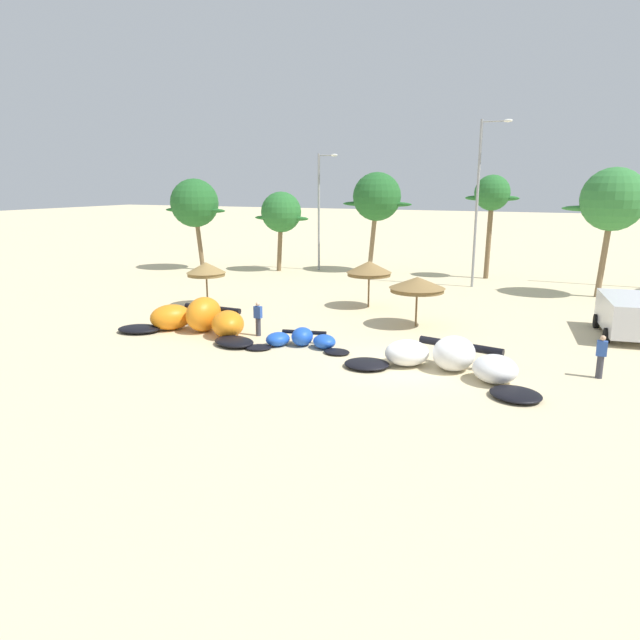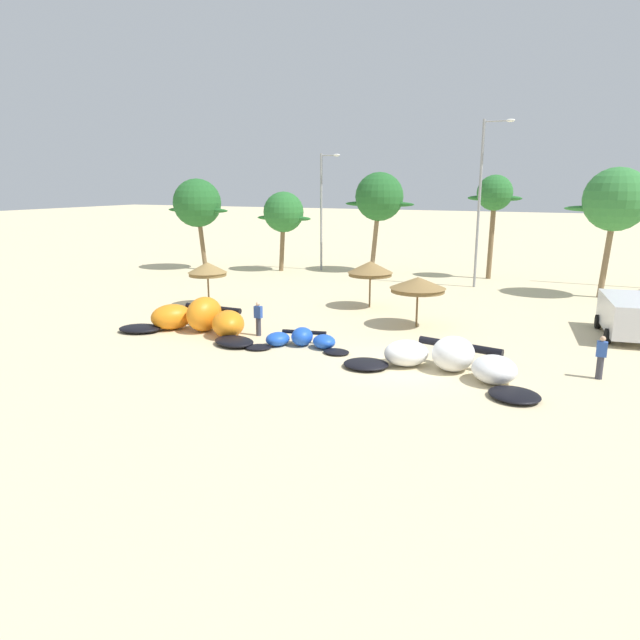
% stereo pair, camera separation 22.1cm
% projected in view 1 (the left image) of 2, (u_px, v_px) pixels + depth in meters
% --- Properties ---
extents(ground_plane, '(260.00, 260.00, 0.00)m').
position_uv_depth(ground_plane, '(398.00, 366.00, 22.77)').
color(ground_plane, beige).
extents(kite_far_left, '(7.82, 3.66, 1.66)m').
position_uv_depth(kite_far_left, '(199.00, 320.00, 27.59)').
color(kite_far_left, black).
rests_on(kite_far_left, ground).
extents(kite_left, '(4.68, 2.71, 0.81)m').
position_uv_depth(kite_left, '(301.00, 340.00, 25.32)').
color(kite_left, black).
rests_on(kite_left, ground).
extents(kite_left_of_center, '(7.81, 4.36, 1.33)m').
position_uv_depth(kite_left_of_center, '(449.00, 360.00, 21.80)').
color(kite_left_of_center, black).
rests_on(kite_left_of_center, ground).
extents(beach_umbrella_near_van, '(2.25, 2.25, 2.56)m').
position_uv_depth(beach_umbrella_near_van, '(206.00, 269.00, 33.33)').
color(beach_umbrella_near_van, brown).
rests_on(beach_umbrella_near_van, ground).
extents(beach_umbrella_middle, '(2.57, 2.57, 2.67)m').
position_uv_depth(beach_umbrella_middle, '(369.00, 268.00, 32.93)').
color(beach_umbrella_middle, brown).
rests_on(beach_umbrella_middle, ground).
extents(beach_umbrella_near_palms, '(2.76, 2.76, 2.50)m').
position_uv_depth(beach_umbrella_near_palms, '(417.00, 284.00, 28.52)').
color(beach_umbrella_near_palms, brown).
rests_on(beach_umbrella_near_palms, ground).
extents(parked_van, '(2.74, 4.94, 1.84)m').
position_uv_depth(parked_van, '(627.00, 313.00, 26.95)').
color(parked_van, silver).
rests_on(parked_van, ground).
extents(person_near_kites, '(0.36, 0.24, 1.62)m').
position_uv_depth(person_near_kites, '(601.00, 357.00, 21.16)').
color(person_near_kites, '#383842').
rests_on(person_near_kites, ground).
extents(person_by_umbrellas, '(0.36, 0.24, 1.62)m').
position_uv_depth(person_by_umbrellas, '(258.00, 319.00, 27.06)').
color(person_by_umbrellas, '#383842').
rests_on(person_by_umbrellas, ground).
extents(palm_leftmost, '(5.82, 3.88, 7.34)m').
position_uv_depth(palm_leftmost, '(194.00, 203.00, 46.93)').
color(palm_leftmost, brown).
rests_on(palm_leftmost, ground).
extents(palm_left, '(4.80, 3.20, 6.33)m').
position_uv_depth(palm_left, '(281.00, 213.00, 46.13)').
color(palm_left, brown).
rests_on(palm_left, ground).
extents(palm_left_of_gap, '(5.64, 3.76, 7.81)m').
position_uv_depth(palm_left_of_gap, '(377.00, 197.00, 45.31)').
color(palm_left_of_gap, '#7F6647').
rests_on(palm_left_of_gap, ground).
extents(palm_center_left, '(3.85, 2.57, 7.57)m').
position_uv_depth(palm_center_left, '(492.00, 195.00, 42.16)').
color(palm_center_left, brown).
rests_on(palm_center_left, ground).
extents(palm_center_right, '(5.72, 3.81, 7.93)m').
position_uv_depth(palm_center_right, '(613.00, 200.00, 35.03)').
color(palm_center_right, '#7F6647').
rests_on(palm_center_right, ground).
extents(lamppost_west, '(1.69, 0.24, 9.23)m').
position_uv_depth(lamppost_west, '(320.00, 206.00, 46.55)').
color(lamppost_west, gray).
rests_on(lamppost_west, ground).
extents(lamppost_west_center, '(2.00, 0.24, 10.99)m').
position_uv_depth(lamppost_west_center, '(480.00, 197.00, 38.63)').
color(lamppost_west_center, gray).
rests_on(lamppost_west_center, ground).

